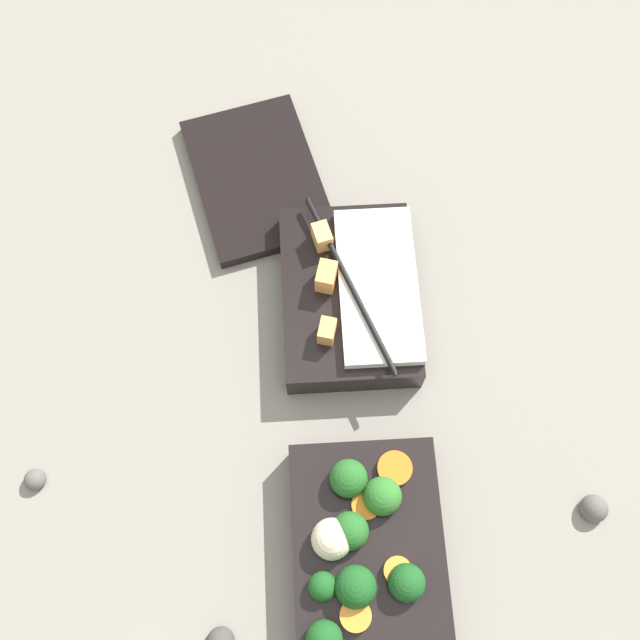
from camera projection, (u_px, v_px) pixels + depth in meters
name	position (u px, v px, depth m)	size (l,w,h in m)	color
ground_plane	(355.00, 405.00, 0.78)	(3.00, 3.00, 0.00)	gray
bento_tray_vegetable	(363.00, 549.00, 0.70)	(0.20, 0.14, 0.07)	black
bento_tray_rice	(352.00, 294.00, 0.80)	(0.21, 0.14, 0.07)	black
bento_lid	(257.00, 178.00, 0.88)	(0.20, 0.14, 0.02)	black
pebble_1	(35.00, 480.00, 0.75)	(0.02, 0.02, 0.02)	#595651
pebble_3	(594.00, 509.00, 0.74)	(0.03, 0.03, 0.03)	#595651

